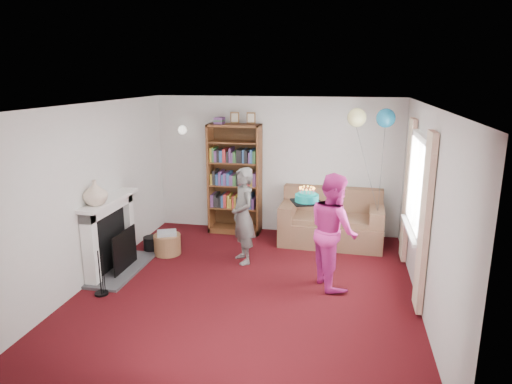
% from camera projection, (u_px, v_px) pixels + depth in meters
% --- Properties ---
extents(ground, '(5.00, 5.00, 0.00)m').
position_uv_depth(ground, '(248.00, 288.00, 6.33)').
color(ground, '#33070C').
rests_on(ground, ground).
extents(wall_back, '(4.50, 0.02, 2.50)m').
position_uv_depth(wall_back, '(277.00, 165.00, 8.41)').
color(wall_back, silver).
rests_on(wall_back, ground).
extents(wall_left, '(0.02, 5.00, 2.50)m').
position_uv_depth(wall_left, '(92.00, 193.00, 6.45)').
color(wall_left, silver).
rests_on(wall_left, ground).
extents(wall_right, '(0.02, 5.00, 2.50)m').
position_uv_depth(wall_right, '(428.00, 211.00, 5.60)').
color(wall_right, silver).
rests_on(wall_right, ground).
extents(ceiling, '(4.50, 5.00, 0.01)m').
position_uv_depth(ceiling, '(248.00, 105.00, 5.71)').
color(ceiling, white).
rests_on(ceiling, wall_back).
extents(fireplace, '(0.55, 1.80, 1.12)m').
position_uv_depth(fireplace, '(114.00, 238.00, 6.78)').
color(fireplace, '#3F3F42').
rests_on(fireplace, ground).
extents(window_bay, '(0.14, 2.02, 2.20)m').
position_uv_depth(window_bay, '(416.00, 201.00, 6.19)').
color(window_bay, white).
rests_on(window_bay, ground).
extents(wall_sconce, '(0.16, 0.23, 0.16)m').
position_uv_depth(wall_sconce, '(182.00, 130.00, 8.44)').
color(wall_sconce, gold).
rests_on(wall_sconce, ground).
extents(bookcase, '(0.96, 0.42, 2.23)m').
position_uv_depth(bookcase, '(235.00, 180.00, 8.42)').
color(bookcase, '#472B14').
rests_on(bookcase, ground).
extents(sofa, '(1.75, 0.93, 0.93)m').
position_uv_depth(sofa, '(331.00, 223.00, 8.02)').
color(sofa, brown).
rests_on(sofa, ground).
extents(wicker_basket, '(0.44, 0.44, 0.39)m').
position_uv_depth(wicker_basket, '(167.00, 244.00, 7.50)').
color(wicker_basket, olive).
rests_on(wicker_basket, ground).
extents(person_striped, '(0.60, 0.66, 1.51)m').
position_uv_depth(person_striped, '(243.00, 216.00, 7.05)').
color(person_striped, black).
rests_on(person_striped, ground).
extents(person_magenta, '(0.88, 0.96, 1.60)m').
position_uv_depth(person_magenta, '(333.00, 230.00, 6.26)').
color(person_magenta, '#CB2889').
rests_on(person_magenta, ground).
extents(birthday_cake, '(0.40, 0.40, 0.22)m').
position_uv_depth(birthday_cake, '(307.00, 198.00, 6.42)').
color(birthday_cake, black).
rests_on(birthday_cake, ground).
extents(balloons, '(0.74, 0.30, 1.70)m').
position_uv_depth(balloons, '(371.00, 118.00, 7.11)').
color(balloons, '#3F3F3F').
rests_on(balloons, ground).
extents(mantel_vase, '(0.36, 0.36, 0.35)m').
position_uv_depth(mantel_vase, '(95.00, 193.00, 6.27)').
color(mantel_vase, beige).
rests_on(mantel_vase, fireplace).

